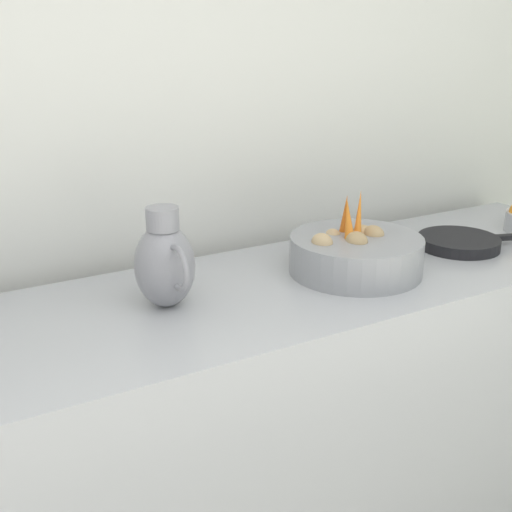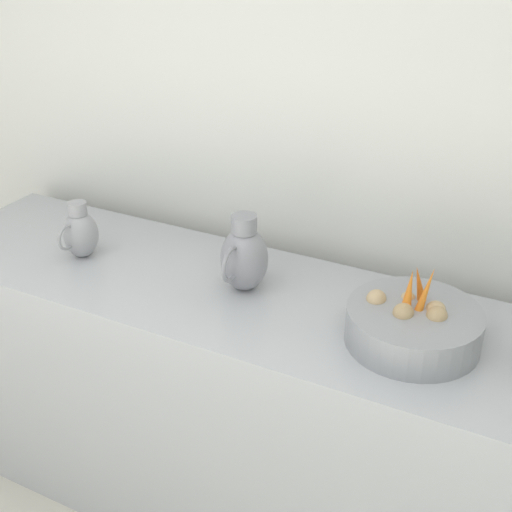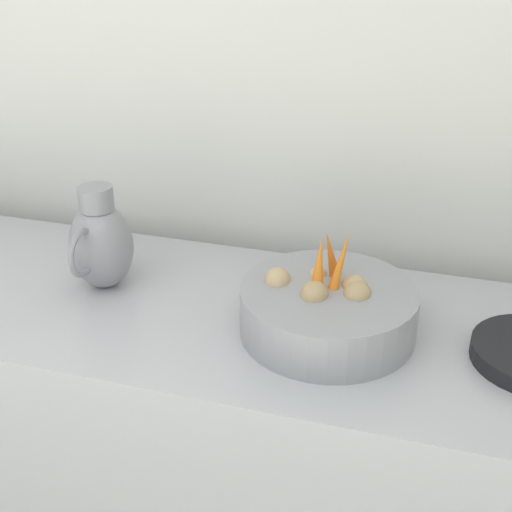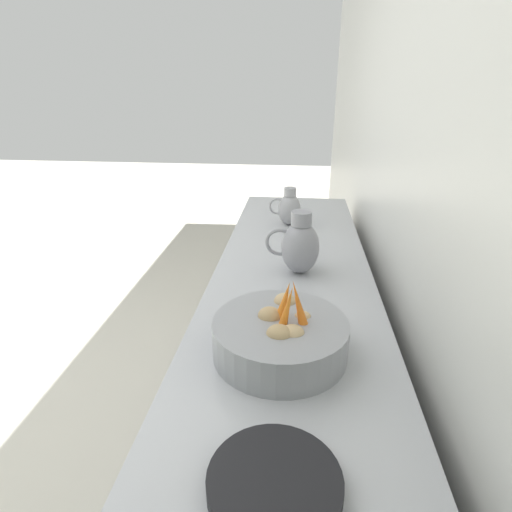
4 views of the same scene
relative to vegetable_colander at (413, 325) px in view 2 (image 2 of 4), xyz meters
The scene contains 4 objects.
prep_counter 0.64m from the vegetable_colander, 93.65° to the right, with size 0.63×2.71×0.94m, color #ADAFB5.
vegetable_colander is the anchor object (origin of this frame).
metal_pitcher_tall 0.56m from the vegetable_colander, 94.82° to the right, with size 0.21×0.15×0.25m.
metal_pitcher_short 1.16m from the vegetable_colander, 89.39° to the right, with size 0.17×0.12×0.20m.
Camera 2 is at (0.08, 0.85, 2.03)m, focal length 47.27 mm.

